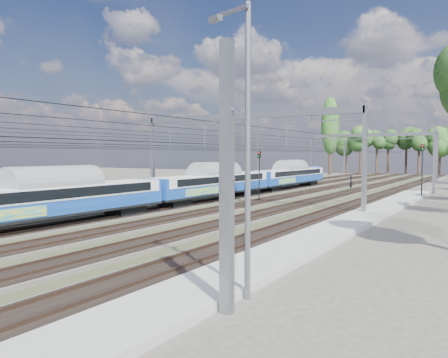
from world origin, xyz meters
The scene contains 10 objects.
track_bed centered at (0.00, 45.00, 0.10)m, with size 21.00×130.00×0.34m.
platform centered at (12.00, 20.00, 0.15)m, with size 3.00×70.00×0.30m, color gray.
catenary centered at (0.33, 52.69, 6.40)m, with size 25.65×130.00×9.00m.
tree_belt centered at (5.84, 93.42, 8.14)m, with size 39.94×100.40×12.37m.
poplar centered at (-14.50, 98.00, 11.89)m, with size 4.40×4.40×19.04m.
emu_train centered at (-4.50, 31.50, 2.41)m, with size 2.80×59.20×4.09m.
worker centered at (3.15, 55.33, 0.99)m, with size 0.73×0.48×1.99m, color black.
signal_near centered at (-0.38, 34.08, 3.36)m, with size 0.37×0.34×5.30m.
signal_far centered at (13.27, 48.64, 3.91)m, with size 0.43×0.40×6.17m.
lamp_post centered at (13.61, 6.48, 5.49)m, with size 1.68×0.48×10.06m.
Camera 1 is at (20.93, -6.41, 4.99)m, focal length 35.00 mm.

